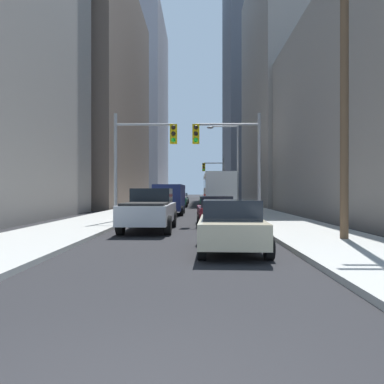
# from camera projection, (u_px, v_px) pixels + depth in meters

# --- Properties ---
(sidewalk_left) EXTENTS (3.81, 160.00, 0.15)m
(sidewalk_left) POSITION_uv_depth(u_px,v_px,m) (156.00, 203.00, 52.93)
(sidewalk_left) COLOR #9E9E99
(sidewalk_left) RESTS_ON ground
(sidewalk_right) EXTENTS (3.81, 160.00, 0.15)m
(sidewalk_right) POSITION_uv_depth(u_px,v_px,m) (231.00, 204.00, 52.77)
(sidewalk_right) COLOR #9E9E99
(sidewalk_right) RESTS_ON ground
(city_bus) EXTENTS (2.67, 11.51, 3.40)m
(city_bus) POSITION_uv_depth(u_px,v_px,m) (218.00, 190.00, 36.55)
(city_bus) COLOR silver
(city_bus) RESTS_ON ground
(pickup_truck_silver) EXTENTS (2.20, 5.43, 1.90)m
(pickup_truck_silver) POSITION_uv_depth(u_px,v_px,m) (150.00, 210.00, 17.33)
(pickup_truck_silver) COLOR #B7BABF
(pickup_truck_silver) RESTS_ON ground
(cargo_van_navy) EXTENTS (2.16, 5.27, 2.26)m
(cargo_van_navy) POSITION_uv_depth(u_px,v_px,m) (170.00, 198.00, 29.08)
(cargo_van_navy) COLOR #141E4C
(cargo_van_navy) RESTS_ON ground
(sedan_beige) EXTENTS (1.97, 4.27, 1.52)m
(sedan_beige) POSITION_uv_depth(u_px,v_px,m) (231.00, 226.00, 11.17)
(sedan_beige) COLOR #C6B793
(sedan_beige) RESTS_ON ground
(sedan_maroon) EXTENTS (1.95, 4.25, 1.52)m
(sedan_maroon) POSITION_uv_depth(u_px,v_px,m) (216.00, 210.00, 19.93)
(sedan_maroon) COLOR maroon
(sedan_maroon) RESTS_ON ground
(sedan_white) EXTENTS (1.95, 4.22, 1.52)m
(sedan_white) POSITION_uv_depth(u_px,v_px,m) (159.00, 208.00, 22.71)
(sedan_white) COLOR white
(sedan_white) RESTS_ON ground
(sedan_green) EXTENTS (1.95, 4.23, 1.52)m
(sedan_green) POSITION_uv_depth(u_px,v_px,m) (179.00, 200.00, 42.69)
(sedan_green) COLOR #195938
(sedan_green) RESTS_ON ground
(sedan_black) EXTENTS (1.95, 4.21, 1.52)m
(sedan_black) POSITION_uv_depth(u_px,v_px,m) (182.00, 198.00, 54.12)
(sedan_black) COLOR black
(sedan_black) RESTS_ON ground
(traffic_signal_near_left) EXTENTS (3.44, 0.44, 6.00)m
(traffic_signal_near_left) POSITION_uv_depth(u_px,v_px,m) (142.00, 150.00, 20.83)
(traffic_signal_near_left) COLOR gray
(traffic_signal_near_left) RESTS_ON ground
(traffic_signal_near_right) EXTENTS (3.71, 0.44, 6.00)m
(traffic_signal_near_right) POSITION_uv_depth(u_px,v_px,m) (230.00, 149.00, 20.76)
(traffic_signal_near_right) COLOR gray
(traffic_signal_near_right) RESTS_ON ground
(traffic_signal_far_right) EXTENTS (2.82, 0.44, 6.00)m
(traffic_signal_far_right) POSITION_uv_depth(u_px,v_px,m) (214.00, 174.00, 49.33)
(traffic_signal_far_right) COLOR gray
(traffic_signal_far_right) RESTS_ON ground
(utility_pole_right) EXTENTS (2.20, 0.28, 10.10)m
(utility_pole_right) POSITION_uv_depth(u_px,v_px,m) (344.00, 87.00, 13.10)
(utility_pole_right) COLOR brown
(utility_pole_right) RESTS_ON ground
(street_lamp_right) EXTENTS (2.71, 0.32, 7.50)m
(street_lamp_right) POSITION_uv_depth(u_px,v_px,m) (233.00, 158.00, 32.67)
(street_lamp_right) COLOR gray
(street_lamp_right) RESTS_ON ground
(building_left_mid_office) EXTENTS (14.94, 28.15, 27.62)m
(building_left_mid_office) POSITION_uv_depth(u_px,v_px,m) (76.00, 96.00, 48.52)
(building_left_mid_office) COLOR #66564C
(building_left_mid_office) RESTS_ON ground
(building_left_far_tower) EXTENTS (14.95, 29.25, 45.39)m
(building_left_far_tower) POSITION_uv_depth(u_px,v_px,m) (134.00, 108.00, 96.75)
(building_left_far_tower) COLOR #93939E
(building_left_far_tower) RESTS_ON ground
(building_right_mid_block) EXTENTS (25.39, 22.33, 29.75)m
(building_right_mid_block) POSITION_uv_depth(u_px,v_px,m) (353.00, 87.00, 48.15)
(building_right_mid_block) COLOR gray
(building_right_mid_block) RESTS_ON ground
(building_right_far_highrise) EXTENTS (20.45, 27.98, 73.52)m
(building_right_far_highrise) POSITION_uv_depth(u_px,v_px,m) (268.00, 47.00, 92.85)
(building_right_far_highrise) COLOR #4C515B
(building_right_far_highrise) RESTS_ON ground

